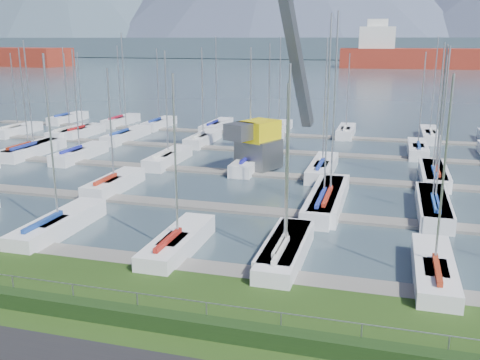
% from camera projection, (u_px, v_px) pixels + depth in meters
% --- Properties ---
extents(water, '(800.00, 540.00, 0.20)m').
position_uv_depth(water, '(376.00, 63.00, 263.89)').
color(water, '#3A4C55').
extents(hedge, '(80.00, 0.70, 0.70)m').
position_uv_depth(hedge, '(156.00, 320.00, 21.38)').
color(hedge, '#1A3112').
rests_on(hedge, grass).
extents(fence, '(80.00, 0.04, 0.04)m').
position_uv_depth(fence, '(159.00, 296.00, 21.54)').
color(fence, gray).
rests_on(fence, grass).
extents(foothill, '(900.00, 80.00, 12.00)m').
position_uv_depth(foothill, '(380.00, 48.00, 327.40)').
color(foothill, '#41525F').
rests_on(foothill, water).
extents(docks, '(90.00, 41.60, 0.25)m').
position_uv_depth(docks, '(284.00, 176.00, 46.10)').
color(docks, slate).
rests_on(docks, water).
extents(crane, '(6.11, 13.48, 22.35)m').
position_uv_depth(crane, '(267.00, 107.00, 48.27)').
color(crane, '#525659').
rests_on(crane, water).
extents(cargo_ship_mid, '(95.74, 23.96, 21.50)m').
position_uv_depth(cargo_ship_mid, '(449.00, 59.00, 214.52)').
color(cargo_ship_mid, maroon).
rests_on(cargo_ship_mid, water).
extents(sailboat_fleet, '(74.25, 49.86, 13.59)m').
position_uv_depth(sailboat_fleet, '(266.00, 108.00, 46.86)').
color(sailboat_fleet, maroon).
rests_on(sailboat_fleet, water).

